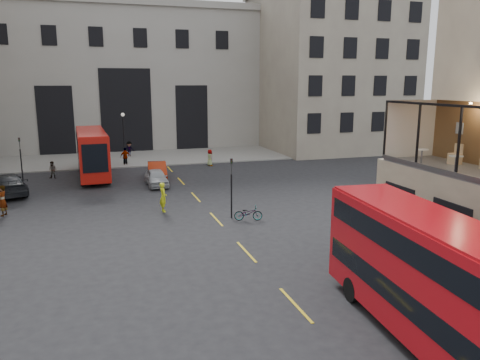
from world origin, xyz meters
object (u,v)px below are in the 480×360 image
object	(u,v)px
car_b	(157,171)
cafe_table_mid	(456,161)
bus_near	(434,276)
pedestrian_e	(3,201)
pedestrian_b	(129,149)
cafe_table_far	(422,154)
traffic_light_near	(231,180)
cafe_chair_d	(455,158)
pedestrian_c	(125,157)
cyclist	(163,197)
car_a	(156,178)
pedestrian_d	(210,158)
bus_far	(92,151)
traffic_light_far	(20,154)
street_lamp_b	(124,142)
pedestrian_a	(53,170)
bicycle	(248,213)
car_c	(7,184)

from	to	relation	value
car_b	cafe_table_mid	size ratio (longest dim) A/B	6.26
bus_near	pedestrian_e	bearing A→B (deg)	127.30
pedestrian_b	cafe_table_far	world-z (taller)	cafe_table_far
traffic_light_near	cafe_chair_d	world-z (taller)	cafe_chair_d
traffic_light_near	pedestrian_c	size ratio (longest dim) A/B	2.06
cyclist	bus_near	bearing A→B (deg)	-165.06
pedestrian_b	cafe_chair_d	distance (m)	38.59
car_a	pedestrian_c	distance (m)	10.73
bus_near	cafe_table_far	world-z (taller)	cafe_table_far
cafe_chair_d	pedestrian_d	bearing A→B (deg)	99.88
bus_far	pedestrian_b	size ratio (longest dim) A/B	5.82
car_a	pedestrian_d	bearing A→B (deg)	49.01
traffic_light_far	car_b	world-z (taller)	traffic_light_far
bus_near	car_b	bearing A→B (deg)	99.35
bus_near	cafe_table_far	xyz separation A→B (m)	(4.61, 6.74, 2.71)
cyclist	pedestrian_b	distance (m)	23.99
cafe_chair_d	pedestrian_c	bearing A→B (deg)	112.99
street_lamp_b	car_b	distance (m)	8.87
pedestrian_a	traffic_light_far	bearing A→B (deg)	-147.13
pedestrian_c	street_lamp_b	bearing A→B (deg)	-99.83
bus_near	pedestrian_a	distance (m)	35.22
car_a	bicycle	distance (m)	12.31
bicycle	cyclist	xyz separation A→B (m)	(-4.70, 3.62, 0.52)
pedestrian_c	car_b	bearing A→B (deg)	94.44
bicycle	pedestrian_d	xyz separation A→B (m)	(2.38, 19.47, 0.38)
traffic_light_near	bus_far	world-z (taller)	bus_far
street_lamp_b	pedestrian_d	size ratio (longest dim) A/B	3.19
traffic_light_near	pedestrian_a	bearing A→B (deg)	124.91
traffic_light_far	car_c	xyz separation A→B (m)	(-0.46, -5.02, -1.60)
car_b	cyclist	xyz separation A→B (m)	(-1.04, -10.73, 0.23)
pedestrian_b	pedestrian_c	size ratio (longest dim) A/B	0.99
bicycle	pedestrian_a	xyz separation A→B (m)	(-12.44, 17.41, 0.31)
street_lamp_b	pedestrian_b	bearing A→B (deg)	80.19
bicycle	cafe_table_mid	bearing A→B (deg)	-135.66
bus_far	cafe_table_mid	distance (m)	31.42
bus_near	pedestrian_c	distance (m)	37.90
pedestrian_c	cafe_table_mid	distance (m)	34.87
cyclist	pedestrian_b	xyz separation A→B (m)	(-0.31, 23.99, -0.06)
street_lamp_b	bus_far	size ratio (longest dim) A/B	0.50
pedestrian_d	cafe_table_mid	world-z (taller)	cafe_table_mid
traffic_light_near	pedestrian_c	distance (m)	22.03
cyclist	street_lamp_b	bearing A→B (deg)	0.84
cafe_table_far	pedestrian_e	bearing A→B (deg)	145.57
car_a	traffic_light_far	bearing A→B (deg)	152.77
car_c	pedestrian_e	xyz separation A→B (m)	(0.69, -6.08, 0.17)
bus_near	car_a	size ratio (longest dim) A/B	2.69
car_c	cyclist	xyz separation A→B (m)	(10.60, -8.16, 0.15)
traffic_light_near	bicycle	distance (m)	2.29
traffic_light_far	bus_near	bearing A→B (deg)	-63.27
bus_near	pedestrian_b	bearing A→B (deg)	98.26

